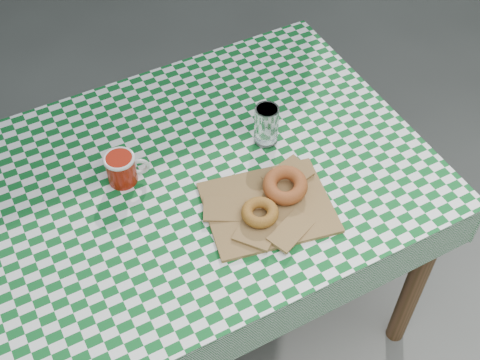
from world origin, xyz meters
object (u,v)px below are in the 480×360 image
(table, at_px, (187,261))
(drinking_glass, at_px, (266,125))
(paper_bag, at_px, (268,207))
(coffee_mug, at_px, (121,169))

(table, distance_m, drinking_glass, 0.52)
(paper_bag, distance_m, drinking_glass, 0.24)
(coffee_mug, bearing_deg, drinking_glass, 10.65)
(table, xyz_separation_m, paper_bag, (0.16, -0.19, 0.39))
(drinking_glass, bearing_deg, paper_bag, -118.43)
(coffee_mug, height_order, drinking_glass, drinking_glass)
(paper_bag, xyz_separation_m, drinking_glass, (0.11, 0.21, 0.05))
(paper_bag, relative_size, coffee_mug, 2.05)
(paper_bag, height_order, coffee_mug, coffee_mug)
(paper_bag, relative_size, drinking_glass, 2.62)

